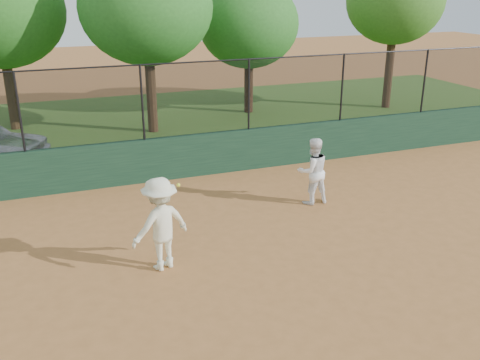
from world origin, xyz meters
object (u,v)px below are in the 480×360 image
object	(u,v)px
player_second	(313,171)
tree_2	(146,7)
player_main	(161,224)
tree_3	(249,24)
tree_4	(396,1)

from	to	relation	value
player_second	tree_2	bearing A→B (deg)	-74.85
player_main	tree_3	xyz separation A→B (m)	(6.33, 11.50, 2.65)
tree_3	tree_2	bearing A→B (deg)	-159.65
player_second	tree_3	world-z (taller)	tree_3
tree_2	tree_3	size ratio (longest dim) A/B	1.19
player_main	tree_2	world-z (taller)	tree_2
tree_3	tree_4	bearing A→B (deg)	-12.07
player_second	tree_2	xyz separation A→B (m)	(-2.26, 8.03, 3.52)
tree_2	tree_4	world-z (taller)	tree_2
tree_3	player_second	bearing A→B (deg)	-102.47
tree_2	tree_3	bearing A→B (deg)	20.35
player_main	tree_3	size ratio (longest dim) A/B	0.34
player_second	tree_2	distance (m)	9.06
player_second	tree_4	size ratio (longest dim) A/B	0.27
tree_3	tree_4	distance (m)	6.14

